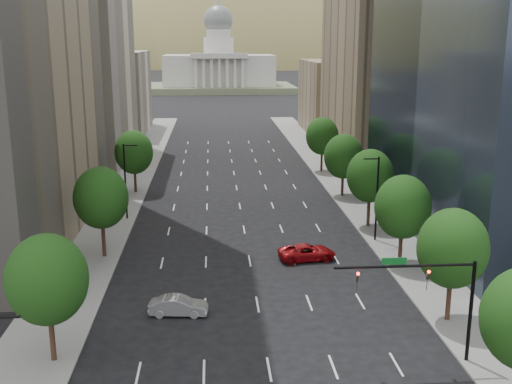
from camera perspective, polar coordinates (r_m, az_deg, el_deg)
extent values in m
cube|color=slate|center=(69.67, -13.97, -3.61)|extent=(6.00, 200.00, 0.15)
cube|color=slate|center=(71.18, 11.47, -3.10)|extent=(6.00, 200.00, 0.15)
cube|color=beige|center=(110.66, -15.74, 11.83)|extent=(14.00, 30.00, 35.00)
cube|color=beige|center=(143.59, -12.94, 8.96)|extent=(14.00, 26.00, 18.00)
cube|color=#8C7759|center=(109.39, 11.11, 10.75)|extent=(14.00, 30.00, 30.00)
cube|color=#8C7759|center=(141.93, 7.50, 8.73)|extent=(14.00, 26.00, 16.00)
cylinder|color=#382316|center=(48.67, 17.40, -9.18)|extent=(0.36, 0.36, 4.00)
ellipsoid|color=#12360E|center=(47.37, 17.73, -4.98)|extent=(5.20, 5.20, 5.98)
cylinder|color=#382316|center=(59.25, 13.22, -4.77)|extent=(0.36, 0.36, 3.90)
ellipsoid|color=#12360E|center=(58.20, 13.42, -1.35)|extent=(5.20, 5.20, 5.98)
cylinder|color=#382316|center=(70.25, 10.36, -1.59)|extent=(0.36, 0.36, 4.10)
ellipsoid|color=#12360E|center=(69.33, 10.50, 1.48)|extent=(5.20, 5.20, 5.98)
cylinder|color=#382316|center=(83.49, 8.00, 0.86)|extent=(0.36, 0.36, 3.80)
ellipsoid|color=#12360E|center=(82.76, 8.08, 3.27)|extent=(5.20, 5.20, 5.98)
cylinder|color=#382316|center=(98.82, 6.08, 3.01)|extent=(0.36, 0.36, 4.00)
ellipsoid|color=#12360E|center=(98.19, 6.14, 5.17)|extent=(5.20, 5.20, 5.98)
cylinder|color=#382316|center=(43.15, -18.35, -12.32)|extent=(0.36, 0.36, 4.00)
ellipsoid|color=#12360E|center=(41.67, -18.74, -7.67)|extent=(5.20, 5.20, 5.98)
cylinder|color=#382316|center=(61.31, -13.92, -4.06)|extent=(0.36, 0.36, 4.15)
ellipsoid|color=#12360E|center=(60.25, -14.14, -0.52)|extent=(5.20, 5.20, 5.98)
cylinder|color=#382316|center=(86.18, -11.11, 1.20)|extent=(0.36, 0.36, 3.95)
ellipsoid|color=#12360E|center=(85.46, -11.22, 3.63)|extent=(5.20, 5.20, 5.98)
cylinder|color=black|center=(64.83, 11.11, -0.69)|extent=(0.20, 0.20, 9.00)
cylinder|color=black|center=(63.69, 10.60, 3.04)|extent=(1.60, 0.14, 0.14)
cylinder|color=black|center=(29.57, -22.47, -10.65)|extent=(1.60, 0.14, 0.14)
cylinder|color=black|center=(73.00, -11.99, 0.90)|extent=(0.20, 0.20, 9.00)
cylinder|color=black|center=(72.06, -11.53, 4.24)|extent=(1.60, 0.14, 0.14)
cylinder|color=black|center=(42.66, 19.21, -10.49)|extent=(0.24, 0.24, 7.00)
cylinder|color=black|center=(39.89, 13.60, -6.68)|extent=(9.00, 0.18, 0.18)
imported|color=black|center=(40.55, 15.59, -7.29)|extent=(0.18, 0.22, 1.10)
imported|color=black|center=(39.29, 9.35, -7.64)|extent=(0.18, 0.22, 1.10)
sphere|color=#FF0C07|center=(40.32, 15.70, -7.12)|extent=(0.20, 0.20, 0.20)
sphere|color=#FF0C07|center=(39.06, 9.42, -7.47)|extent=(0.20, 0.20, 0.20)
cube|color=#0C591E|center=(39.56, 12.66, -6.26)|extent=(1.60, 0.06, 0.45)
cube|color=#596647|center=(256.24, -3.42, 9.57)|extent=(60.00, 40.00, 2.50)
cube|color=silver|center=(255.79, -3.45, 11.19)|extent=(44.00, 26.00, 12.00)
cube|color=silver|center=(241.59, -3.42, 12.46)|extent=(22.00, 4.00, 2.00)
cylinder|color=silver|center=(255.52, -3.48, 13.32)|extent=(12.00, 12.00, 7.00)
cylinder|color=silver|center=(255.52, -3.49, 14.44)|extent=(9.60, 9.60, 3.00)
sphere|color=slate|center=(255.62, -3.51, 15.59)|extent=(11.60, 11.60, 11.60)
cylinder|color=silver|center=(255.86, -3.53, 16.90)|extent=(1.80, 1.80, 2.50)
ellipsoid|color=olive|center=(584.23, -17.83, 7.98)|extent=(380.00, 342.00, 190.00)
ellipsoid|color=olive|center=(610.26, -0.05, 8.04)|extent=(440.00, 396.00, 240.00)
ellipsoid|color=olive|center=(682.12, 14.27, 8.83)|extent=(360.00, 324.00, 200.00)
imported|color=#939498|center=(48.36, -7.18, -10.40)|extent=(4.62, 1.99, 1.48)
imported|color=maroon|center=(59.49, 4.73, -5.57)|extent=(5.79, 3.26, 1.53)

